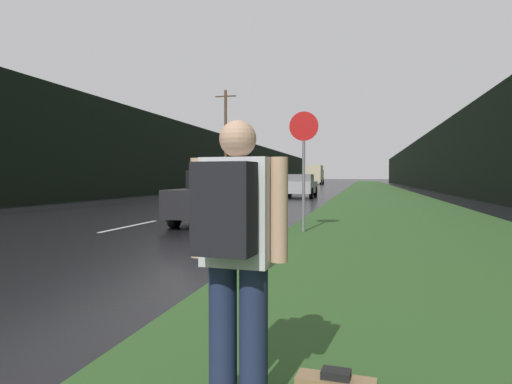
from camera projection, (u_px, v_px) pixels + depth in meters
grass_verge at (378, 193)px, 36.70m from camera, size 6.00×240.00×0.02m
lane_stripe_c at (130, 226)px, 12.16m from camera, size 0.12×3.00×0.01m
lane_stripe_d at (214, 208)px, 18.97m from camera, size 0.12×3.00×0.01m
treeline_far_side at (212, 161)px, 50.33m from camera, size 2.00×140.00×6.07m
treeline_near_side at (438, 161)px, 44.96m from camera, size 2.00×140.00×5.71m
utility_pole_far at (226, 140)px, 38.48m from camera, size 1.80×0.24×8.62m
stop_sign at (304, 158)px, 10.71m from camera, size 0.69×0.07×2.85m
hitchhiker_with_backpack at (235, 246)px, 2.47m from camera, size 0.56×0.42×1.62m
car_passing_near at (221, 197)px, 12.95m from camera, size 1.87×4.26×1.49m
car_passing_far at (300, 186)px, 29.16m from camera, size 1.92×4.02×1.49m
delivery_truck at (315, 175)px, 79.48m from camera, size 2.56×6.94×3.33m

